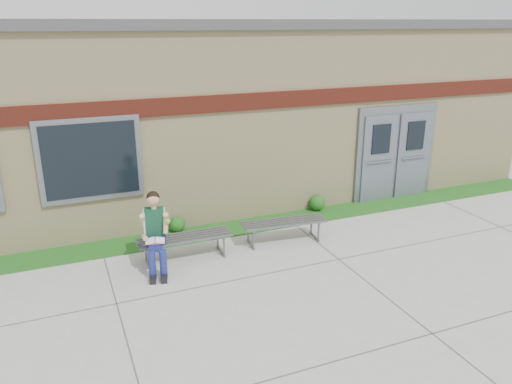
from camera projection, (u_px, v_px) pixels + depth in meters
name	position (u px, v px, depth m)	size (l,w,h in m)	color
ground	(303.00, 282.00, 8.39)	(80.00, 80.00, 0.00)	#9E9E99
grass_strip	(247.00, 226.00, 10.66)	(16.00, 0.80, 0.02)	#1B5115
school_building	(199.00, 105.00, 12.95)	(16.20, 6.22, 4.20)	beige
bench_left	(185.00, 242.00, 9.11)	(1.72, 0.49, 0.45)	slate
bench_right	(284.00, 226.00, 9.84)	(1.72, 0.64, 0.44)	slate
girl	(155.00, 232.00, 8.61)	(0.53, 0.91, 1.40)	navy
shrub_mid	(177.00, 224.00, 10.31)	(0.32, 0.32, 0.32)	#1B5115
shrub_east	(317.00, 203.00, 11.48)	(0.36, 0.36, 0.36)	#1B5115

